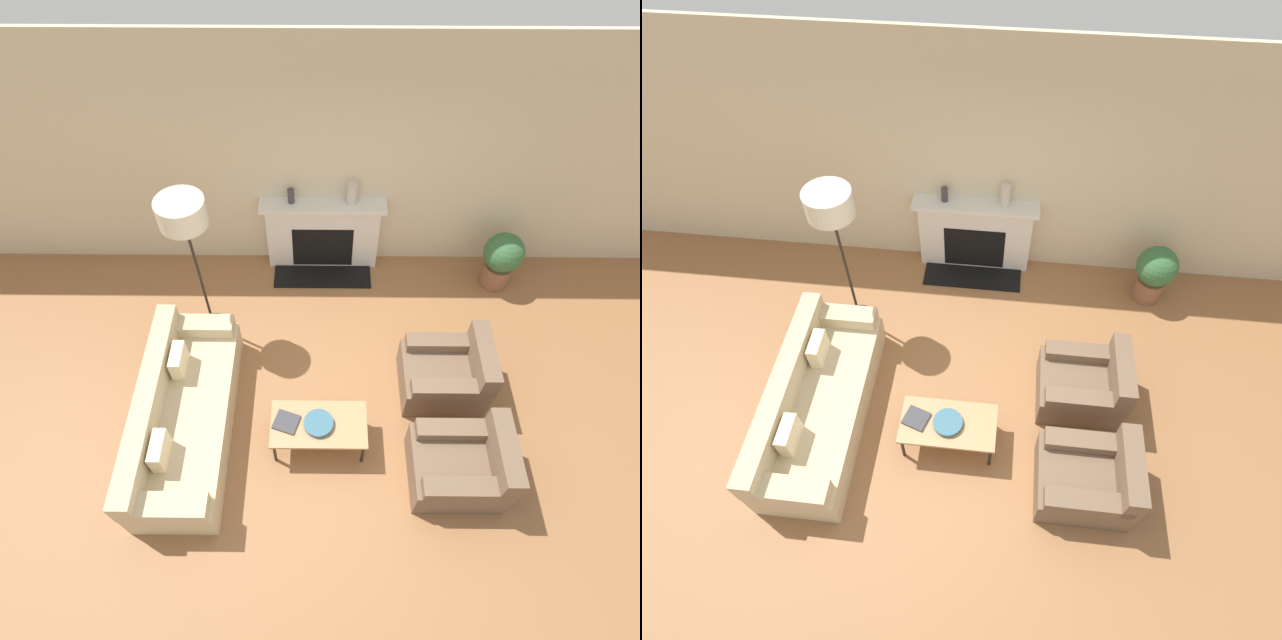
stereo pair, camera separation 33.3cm
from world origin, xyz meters
The scene contains 13 objects.
ground_plane centered at (0.00, 0.00, 0.00)m, with size 18.00×18.00×0.00m, color #99663D.
wall_back centered at (0.00, 2.59, 1.45)m, with size 18.00×0.06×2.90m.
fireplace centered at (-0.21, 2.44, 0.49)m, with size 1.52×0.59×1.01m.
couch centered at (-1.60, 0.04, 0.28)m, with size 0.83×2.15×0.73m.
armchair_near centered at (1.14, -0.46, 0.28)m, with size 0.88×0.74×0.76m.
armchair_far centered at (1.14, 0.54, 0.28)m, with size 0.88×0.74×0.76m.
coffee_table centered at (-0.23, -0.10, 0.37)m, with size 0.94×0.50×0.40m.
bowl centered at (-0.23, -0.11, 0.43)m, with size 0.29×0.29×0.05m.
book centered at (-0.55, -0.09, 0.42)m, with size 0.28×0.27×0.02m.
floor_lamp centered at (-1.52, 1.35, 1.66)m, with size 0.47×0.47×1.93m.
mantel_vase_left centered at (-0.58, 2.46, 1.10)m, with size 0.08×0.08×0.18m.
mantel_vase_center_left centered at (0.13, 2.46, 1.15)m, with size 0.12×0.12×0.28m.
potted_plant centered at (2.00, 2.11, 0.44)m, with size 0.49×0.49×0.78m.
Camera 1 is at (-0.20, -2.20, 4.90)m, focal length 28.00 mm.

